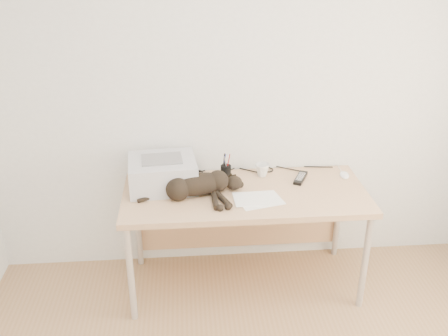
{
  "coord_description": "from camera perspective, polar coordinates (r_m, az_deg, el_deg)",
  "views": [
    {
      "loc": [
        -0.38,
        -1.48,
        2.28
      ],
      "look_at": [
        -0.14,
        1.34,
        0.94
      ],
      "focal_mm": 40.0,
      "sensor_mm": 36.0,
      "label": 1
    }
  ],
  "objects": [
    {
      "name": "mug",
      "position": [
        3.48,
        4.38,
        -0.23
      ],
      "size": [
        0.13,
        0.13,
        0.09
      ],
      "primitive_type": "imported",
      "rotation": [
        0.0,
        0.0,
        1.1
      ],
      "color": "white",
      "rests_on": "desk"
    },
    {
      "name": "cable_tangle",
      "position": [
        3.55,
        1.84,
        -0.31
      ],
      "size": [
        1.36,
        0.08,
        0.01
      ],
      "primitive_type": null,
      "color": "black",
      "rests_on": "desk"
    },
    {
      "name": "printer",
      "position": [
        3.32,
        -7.04,
        -0.56
      ],
      "size": [
        0.47,
        0.41,
        0.21
      ],
      "color": "#B8B8BD",
      "rests_on": "desk"
    },
    {
      "name": "cat",
      "position": [
        3.2,
        -3.14,
        -2.09
      ],
      "size": [
        0.7,
        0.34,
        0.16
      ],
      "rotation": [
        0.0,
        0.0,
        0.24
      ],
      "color": "black",
      "rests_on": "desk"
    },
    {
      "name": "mouse",
      "position": [
        3.58,
        13.61,
        -0.61
      ],
      "size": [
        0.08,
        0.12,
        0.04
      ],
      "primitive_type": "ellipsoid",
      "rotation": [
        0.0,
        0.0,
        -0.13
      ],
      "color": "white",
      "rests_on": "desk"
    },
    {
      "name": "remote_black",
      "position": [
        3.47,
        8.74,
        -1.13
      ],
      "size": [
        0.14,
        0.2,
        0.02
      ],
      "primitive_type": "cube",
      "rotation": [
        0.0,
        0.0,
        -0.46
      ],
      "color": "black",
      "rests_on": "desk"
    },
    {
      "name": "remote_grey",
      "position": [
        3.39,
        -0.46,
        -1.49
      ],
      "size": [
        0.05,
        0.18,
        0.02
      ],
      "primitive_type": "cube",
      "rotation": [
        0.0,
        0.0,
        -0.03
      ],
      "color": "gray",
      "rests_on": "desk"
    },
    {
      "name": "papers",
      "position": [
        3.18,
        3.88,
        -3.61
      ],
      "size": [
        0.33,
        0.25,
        0.01
      ],
      "color": "white",
      "rests_on": "desk"
    },
    {
      "name": "wall_back",
      "position": [
        3.39,
        1.88,
        8.52
      ],
      "size": [
        3.5,
        0.0,
        3.5
      ],
      "primitive_type": "plane",
      "rotation": [
        1.57,
        0.0,
        0.0
      ],
      "color": "white",
      "rests_on": "floor"
    },
    {
      "name": "pen_cup",
      "position": [
        3.43,
        0.21,
        -0.43
      ],
      "size": [
        0.07,
        0.07,
        0.18
      ],
      "color": "black",
      "rests_on": "desk"
    },
    {
      "name": "desk",
      "position": [
        3.42,
        2.23,
        -4.04
      ],
      "size": [
        1.6,
        0.7,
        0.74
      ],
      "color": "tan",
      "rests_on": "floor"
    }
  ]
}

